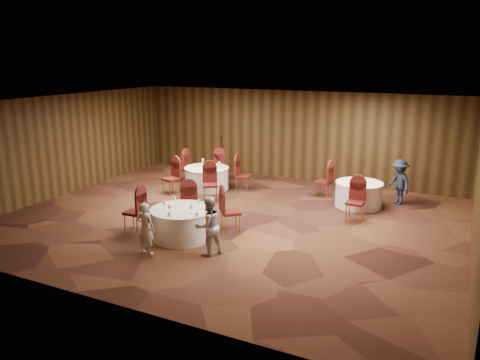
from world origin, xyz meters
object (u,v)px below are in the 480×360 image
at_px(table_main, 182,223).
at_px(table_left, 207,178).
at_px(woman_a, 146,228).
at_px(man_c, 399,182).
at_px(mic_stand, 221,165).
at_px(woman_b, 208,226).
at_px(table_right, 359,194).

xyz_separation_m(table_main, table_left, (-1.67, 4.13, 0.00)).
distance_m(woman_a, man_c, 7.86).
height_order(mic_stand, woman_b, mic_stand).
distance_m(table_main, mic_stand, 6.14).
distance_m(table_main, table_left, 4.45).
distance_m(mic_stand, woman_b, 7.14).
xyz_separation_m(mic_stand, woman_a, (1.81, -7.01, 0.17)).
xyz_separation_m(table_main, table_right, (3.38, 4.43, -0.00)).
bearing_deg(man_c, woman_b, -72.97).
bearing_deg(table_main, mic_stand, 109.03).
distance_m(table_main, woman_a, 1.24).
bearing_deg(table_left, mic_stand, 101.21).
bearing_deg(mic_stand, woman_a, -75.49).
xyz_separation_m(table_right, woman_a, (-3.57, -5.64, 0.23)).
bearing_deg(woman_b, table_left, -117.40).
bearing_deg(man_c, table_left, -123.43).
xyz_separation_m(woman_a, woman_b, (1.29, 0.59, 0.07)).
relative_size(mic_stand, man_c, 1.10).
relative_size(table_right, man_c, 1.01).
height_order(table_right, mic_stand, mic_stand).
distance_m(mic_stand, man_c, 6.46).
relative_size(table_right, mic_stand, 0.91).
xyz_separation_m(table_main, mic_stand, (-2.00, 5.81, 0.06)).
relative_size(woman_a, woman_b, 0.89).
height_order(table_right, man_c, man_c).
distance_m(table_main, man_c, 6.81).
bearing_deg(table_left, table_right, 3.48).
bearing_deg(mic_stand, table_left, -78.79).
relative_size(woman_a, man_c, 0.88).
relative_size(table_right, woman_a, 1.14).
bearing_deg(table_main, woman_a, -98.90).
bearing_deg(man_c, table_right, -97.70).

